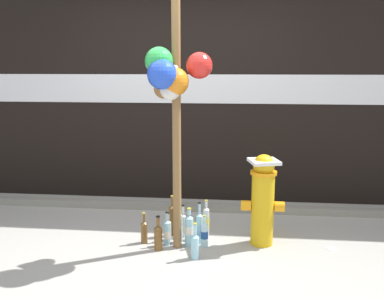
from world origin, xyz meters
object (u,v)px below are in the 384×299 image
at_px(bottle_4, 189,230).
at_px(bottle_6, 172,219).
at_px(bottle_9, 168,230).
at_px(bottle_3, 195,245).
at_px(bottle_2, 158,237).
at_px(bottle_8, 179,226).
at_px(fire_hydrant, 263,198).
at_px(bottle_10, 144,231).
at_px(bottle_7, 183,225).
at_px(memorial_post, 173,60).
at_px(bottle_1, 167,233).
at_px(bottle_11, 199,227).
at_px(bottle_5, 204,234).
at_px(bottle_0, 206,222).

height_order(bottle_4, bottle_6, bottle_6).
bearing_deg(bottle_9, bottle_3, -51.07).
xyz_separation_m(bottle_2, bottle_8, (0.17, 0.19, 0.03)).
bearing_deg(bottle_3, bottle_2, 157.81).
distance_m(fire_hydrant, bottle_10, 1.16).
bearing_deg(bottle_7, memorial_post, -97.80).
distance_m(bottle_1, bottle_6, 0.24).
distance_m(memorial_post, bottle_11, 1.57).
distance_m(bottle_4, bottle_8, 0.12).
distance_m(memorial_post, bottle_7, 1.61).
distance_m(bottle_2, bottle_5, 0.43).
relative_size(bottle_0, bottle_5, 1.25).
bearing_deg(bottle_5, bottle_7, 137.19).
bearing_deg(bottle_0, fire_hydrant, -9.88).
distance_m(bottle_2, bottle_6, 0.37).
bearing_deg(bottle_6, bottle_5, -35.30).
bearing_deg(bottle_3, bottle_5, 76.30).
height_order(fire_hydrant, bottle_3, fire_hydrant).
relative_size(bottle_8, bottle_11, 0.98).
height_order(bottle_2, bottle_8, bottle_8).
xyz_separation_m(memorial_post, bottle_11, (0.21, 0.18, -1.55)).
xyz_separation_m(bottle_8, bottle_10, (-0.33, -0.04, -0.05)).
relative_size(bottle_4, bottle_10, 1.22).
height_order(bottle_1, bottle_4, bottle_4).
relative_size(bottle_1, bottle_4, 0.89).
relative_size(bottle_6, bottle_7, 1.25).
bearing_deg(fire_hydrant, memorial_post, -164.60).
xyz_separation_m(bottle_4, bottle_9, (-0.21, 0.09, -0.05)).
bearing_deg(bottle_4, memorial_post, -139.10).
height_order(bottle_3, bottle_8, bottle_8).
xyz_separation_m(bottle_1, bottle_10, (-0.22, 0.03, -0.01)).
xyz_separation_m(bottle_5, bottle_8, (-0.25, 0.07, 0.04)).
distance_m(bottle_0, bottle_3, 0.48).
distance_m(fire_hydrant, bottle_4, 0.75).
height_order(memorial_post, bottle_0, memorial_post).
distance_m(bottle_9, bottle_10, 0.23).
xyz_separation_m(bottle_1, bottle_5, (0.35, 0.00, 0.00)).
bearing_deg(bottle_7, bottle_6, 165.43).
bearing_deg(bottle_6, bottle_8, -61.97).
relative_size(fire_hydrant, bottle_9, 3.02).
height_order(bottle_6, bottle_8, bottle_6).
relative_size(bottle_3, bottle_11, 0.81).
distance_m(bottle_4, bottle_10, 0.44).
xyz_separation_m(bottle_0, bottle_7, (-0.23, -0.00, -0.04)).
relative_size(bottle_0, bottle_10, 1.27).
height_order(bottle_5, bottle_10, bottle_5).
xyz_separation_m(bottle_2, bottle_5, (0.42, 0.12, -0.00)).
relative_size(bottle_6, bottle_9, 1.43).
distance_m(fire_hydrant, bottle_7, 0.83).
relative_size(memorial_post, bottle_7, 8.79).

